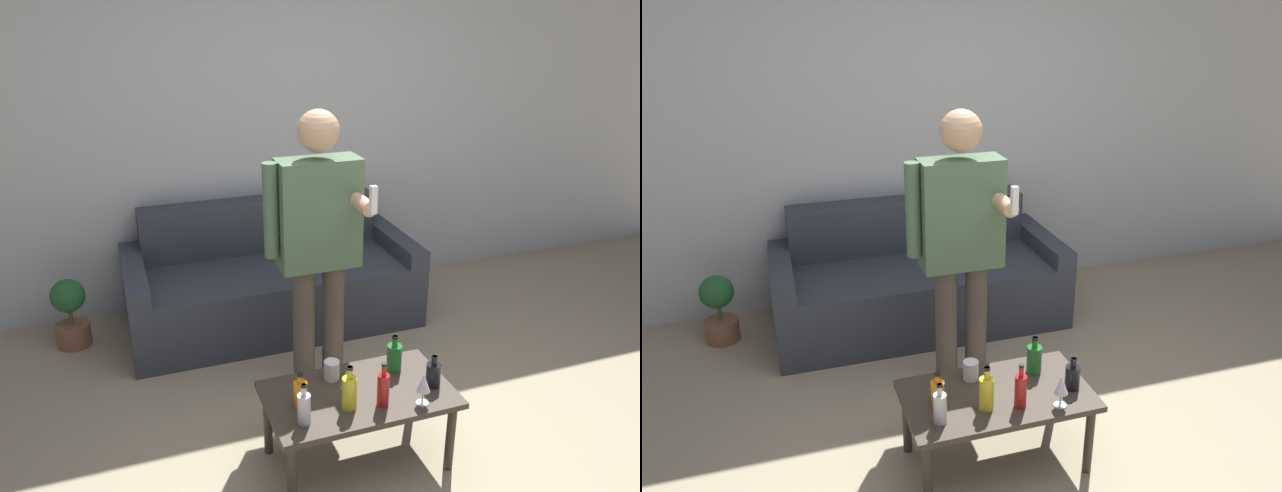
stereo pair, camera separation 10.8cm
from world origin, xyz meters
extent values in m
plane|color=tan|center=(0.00, 0.00, 0.00)|extent=(16.00, 16.00, 0.00)
cube|color=silver|center=(0.00, 2.24, 1.35)|extent=(8.00, 0.06, 2.70)
cube|color=#383D47|center=(-0.19, 1.61, 0.22)|extent=(1.69, 0.63, 0.45)
cube|color=#383D47|center=(-0.19, 2.05, 0.40)|extent=(1.69, 0.25, 0.81)
cube|color=#383D47|center=(-1.10, 1.73, 0.28)|extent=(0.14, 0.88, 0.57)
cube|color=#383D47|center=(0.73, 1.73, 0.28)|extent=(0.14, 0.88, 0.57)
cube|color=#3D3328|center=(-0.18, 0.20, 0.39)|extent=(0.90, 0.51, 0.03)
cylinder|color=#3D3328|center=(-0.58, 0.00, 0.19)|extent=(0.04, 0.04, 0.37)
cylinder|color=#3D3328|center=(0.22, 0.00, 0.19)|extent=(0.04, 0.04, 0.37)
cylinder|color=#3D3328|center=(-0.58, 0.41, 0.19)|extent=(0.04, 0.04, 0.37)
cylinder|color=#3D3328|center=(0.22, 0.41, 0.19)|extent=(0.04, 0.04, 0.37)
cylinder|color=yellow|center=(-0.27, 0.10, 0.48)|extent=(0.07, 0.07, 0.16)
cylinder|color=yellow|center=(-0.27, 0.10, 0.59)|extent=(0.03, 0.03, 0.06)
cylinder|color=black|center=(-0.27, 0.10, 0.62)|extent=(0.03, 0.03, 0.01)
cylinder|color=#23752D|center=(0.06, 0.32, 0.47)|extent=(0.08, 0.08, 0.14)
cylinder|color=#23752D|center=(0.06, 0.32, 0.57)|extent=(0.03, 0.03, 0.06)
cylinder|color=black|center=(0.06, 0.32, 0.59)|extent=(0.03, 0.03, 0.01)
cylinder|color=orange|center=(-0.48, 0.19, 0.47)|extent=(0.07, 0.07, 0.13)
cylinder|color=orange|center=(-0.48, 0.19, 0.56)|extent=(0.02, 0.02, 0.05)
cylinder|color=black|center=(-0.48, 0.19, 0.57)|extent=(0.03, 0.03, 0.01)
cylinder|color=black|center=(0.18, 0.13, 0.46)|extent=(0.07, 0.07, 0.12)
cylinder|color=black|center=(0.18, 0.13, 0.54)|extent=(0.03, 0.03, 0.05)
cylinder|color=black|center=(0.18, 0.13, 0.56)|extent=(0.03, 0.03, 0.01)
cylinder|color=#B21E1E|center=(-0.12, 0.07, 0.48)|extent=(0.06, 0.06, 0.16)
cylinder|color=#B21E1E|center=(-0.12, 0.07, 0.60)|extent=(0.02, 0.02, 0.06)
cylinder|color=black|center=(-0.12, 0.07, 0.62)|extent=(0.02, 0.02, 0.01)
cylinder|color=silver|center=(-0.50, 0.07, 0.47)|extent=(0.06, 0.06, 0.14)
cylinder|color=silver|center=(-0.50, 0.07, 0.57)|extent=(0.02, 0.02, 0.06)
cylinder|color=black|center=(-0.50, 0.07, 0.60)|extent=(0.03, 0.03, 0.01)
cylinder|color=silver|center=(0.06, 0.02, 0.41)|extent=(0.06, 0.06, 0.01)
cylinder|color=silver|center=(0.06, 0.02, 0.44)|extent=(0.01, 0.01, 0.06)
cone|color=silver|center=(0.06, 0.02, 0.52)|extent=(0.06, 0.06, 0.09)
cylinder|color=white|center=(-0.26, 0.35, 0.45)|extent=(0.08, 0.08, 0.10)
cylinder|color=brown|center=(-0.25, 0.85, 0.40)|extent=(0.12, 0.12, 0.79)
cylinder|color=brown|center=(-0.07, 0.85, 0.40)|extent=(0.12, 0.12, 0.79)
cube|color=#4C6B4C|center=(-0.16, 0.85, 1.09)|extent=(0.44, 0.19, 0.60)
sphere|color=tan|center=(-0.16, 0.85, 1.53)|extent=(0.22, 0.22, 0.22)
cylinder|color=#4C6B4C|center=(-0.42, 0.85, 1.14)|extent=(0.08, 0.08, 0.51)
cylinder|color=tan|center=(0.02, 0.71, 1.18)|extent=(0.08, 0.27, 0.08)
cube|color=white|center=(0.02, 0.54, 1.24)|extent=(0.03, 0.03, 0.14)
cylinder|color=#936042|center=(-1.52, 1.86, 0.08)|extent=(0.22, 0.22, 0.15)
cylinder|color=#476B38|center=(-1.52, 1.86, 0.22)|extent=(0.03, 0.03, 0.13)
sphere|color=#286633|center=(-1.52, 1.86, 0.36)|extent=(0.22, 0.22, 0.22)
camera|label=1|loc=(-1.19, -2.09, 2.16)|focal=35.00mm
camera|label=2|loc=(-1.09, -2.13, 2.16)|focal=35.00mm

